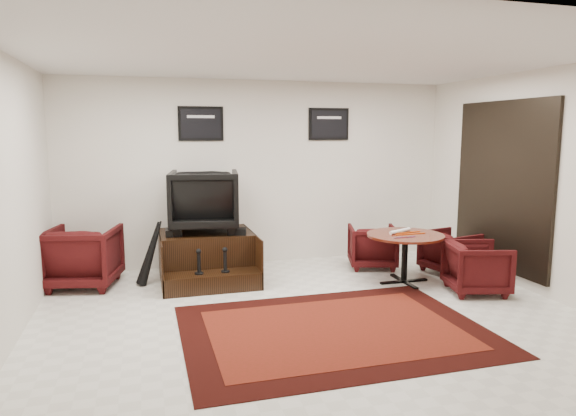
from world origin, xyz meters
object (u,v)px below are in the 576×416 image
object	(u,v)px
shine_chair	(204,197)
table_chair_window	(450,249)
table_chair_back	(372,244)
armchair_side	(83,254)
shine_podium	(207,258)
table_chair_corner	(477,265)
meeting_table	(405,240)

from	to	relation	value
shine_chair	table_chair_window	size ratio (longest dim) A/B	1.41
table_chair_back	table_chair_window	bearing A→B (deg)	166.70
armchair_side	table_chair_window	size ratio (longest dim) A/B	1.31
shine_podium	table_chair_corner	bearing A→B (deg)	-25.87
shine_podium	shine_chair	world-z (taller)	shine_chair
table_chair_back	shine_chair	bearing A→B (deg)	12.43
armchair_side	table_chair_back	world-z (taller)	armchair_side
meeting_table	table_chair_corner	distance (m)	0.96
shine_podium	meeting_table	distance (m)	2.73
table_chair_back	meeting_table	bearing A→B (deg)	111.92
armchair_side	shine_chair	bearing A→B (deg)	-165.62
shine_podium	table_chair_back	size ratio (longest dim) A/B	1.86
shine_podium	meeting_table	world-z (taller)	meeting_table
meeting_table	table_chair_back	size ratio (longest dim) A/B	1.46
table_chair_window	table_chair_corner	size ratio (longest dim) A/B	0.95
table_chair_window	shine_podium	bearing A→B (deg)	66.74
table_chair_window	meeting_table	bearing A→B (deg)	95.15
shine_chair	armchair_side	world-z (taller)	shine_chair
meeting_table	table_chair_window	xyz separation A→B (m)	(0.89, 0.29, -0.25)
table_chair_back	shine_podium	bearing A→B (deg)	15.59
shine_podium	table_chair_window	world-z (taller)	table_chair_window
table_chair_corner	shine_chair	bearing A→B (deg)	76.58
shine_chair	table_chair_back	world-z (taller)	shine_chair
shine_chair	table_chair_window	xyz separation A→B (m)	(3.44, -0.76, -0.79)
table_chair_window	table_chair_corner	world-z (taller)	table_chair_corner
shine_chair	table_chair_back	size ratio (longest dim) A/B	1.36
shine_podium	shine_chair	distance (m)	0.84
shine_chair	armchair_side	xyz separation A→B (m)	(-1.61, -0.04, -0.69)
armchair_side	table_chair_window	distance (m)	5.10
armchair_side	table_chair_window	xyz separation A→B (m)	(5.05, -0.72, -0.10)
table_chair_window	shine_chair	bearing A→B (deg)	64.55
shine_podium	table_chair_back	distance (m)	2.48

